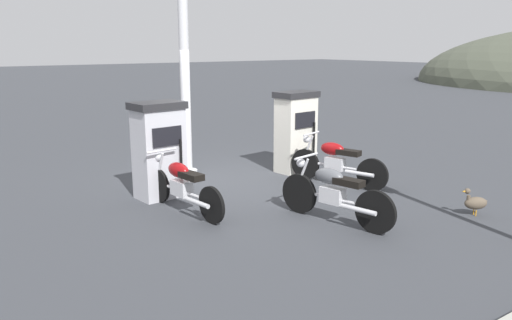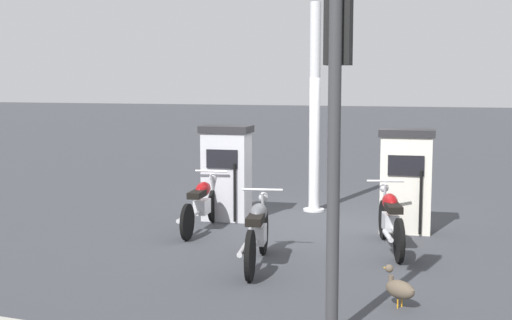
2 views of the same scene
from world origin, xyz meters
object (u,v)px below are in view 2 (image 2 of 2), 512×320
at_px(motorcycle_far_pump, 390,218).
at_px(motorcycle_extra, 257,231).
at_px(roadside_traffic_light, 336,98).
at_px(fuel_pump_far, 406,180).
at_px(fuel_pump_near, 227,172).
at_px(canopy_support_pole, 315,112).
at_px(motorcycle_near_pump, 202,202).
at_px(wandering_duck, 399,288).

relative_size(motorcycle_far_pump, motorcycle_extra, 1.00).
bearing_deg(motorcycle_extra, roadside_traffic_light, 34.98).
relative_size(fuel_pump_far, motorcycle_extra, 0.86).
bearing_deg(motorcycle_far_pump, motorcycle_extra, -46.35).
height_order(fuel_pump_near, roadside_traffic_light, roadside_traffic_light).
distance_m(motorcycle_far_pump, canopy_support_pole, 3.41).
height_order(fuel_pump_near, fuel_pump_far, fuel_pump_far).
height_order(motorcycle_far_pump, roadside_traffic_light, roadside_traffic_light).
bearing_deg(roadside_traffic_light, motorcycle_extra, -145.02).
bearing_deg(motorcycle_near_pump, wandering_duck, 50.94).
relative_size(motorcycle_extra, roadside_traffic_light, 0.59).
relative_size(roadside_traffic_light, canopy_support_pole, 0.85).
height_order(wandering_duck, roadside_traffic_light, roadside_traffic_light).
relative_size(fuel_pump_near, fuel_pump_far, 1.00).
xyz_separation_m(fuel_pump_near, canopy_support_pole, (-1.31, 1.26, 1.02)).
bearing_deg(wandering_duck, motorcycle_near_pump, -129.06).
bearing_deg(motorcycle_near_pump, fuel_pump_far, 106.25).
height_order(fuel_pump_far, motorcycle_near_pump, fuel_pump_far).
height_order(fuel_pump_near, motorcycle_near_pump, fuel_pump_near).
bearing_deg(canopy_support_pole, motorcycle_near_pump, -30.87).
relative_size(motorcycle_extra, canopy_support_pole, 0.50).
bearing_deg(canopy_support_pole, roadside_traffic_light, 15.69).
bearing_deg(motorcycle_extra, wandering_duck, 60.87).
distance_m(motorcycle_near_pump, motorcycle_far_pump, 3.12).
height_order(motorcycle_far_pump, canopy_support_pole, canopy_support_pole).
distance_m(motorcycle_far_pump, motorcycle_extra, 2.12).
relative_size(fuel_pump_near, canopy_support_pole, 0.43).
relative_size(motorcycle_extra, wandering_duck, 4.37).
bearing_deg(motorcycle_extra, fuel_pump_near, -151.14).
xyz_separation_m(wandering_duck, canopy_support_pole, (-5.12, -2.22, 1.65)).
bearing_deg(motorcycle_near_pump, motorcycle_far_pump, 84.17).
bearing_deg(fuel_pump_far, fuel_pump_near, -90.00).
bearing_deg(fuel_pump_near, roadside_traffic_light, 31.65).
distance_m(motorcycle_far_pump, roadside_traffic_light, 4.02).
height_order(motorcycle_far_pump, motorcycle_extra, motorcycle_extra).
bearing_deg(fuel_pump_far, motorcycle_extra, -30.69).
distance_m(fuel_pump_near, canopy_support_pole, 2.08).
distance_m(fuel_pump_near, motorcycle_near_pump, 1.01).
distance_m(fuel_pump_near, motorcycle_extra, 3.12).
bearing_deg(motorcycle_extra, fuel_pump_far, 149.31).
distance_m(motorcycle_far_pump, wandering_duck, 2.62).
bearing_deg(fuel_pump_far, roadside_traffic_light, -1.42).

